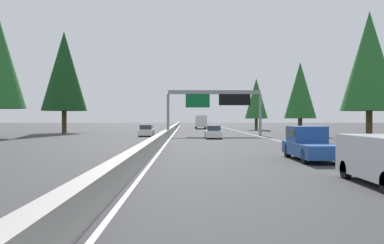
{
  "coord_description": "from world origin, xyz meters",
  "views": [
    {
      "loc": [
        -2.41,
        -2.01,
        2.3
      ],
      "look_at": [
        54.84,
        -2.89,
        1.82
      ],
      "focal_mm": 40.23,
      "sensor_mm": 36.0,
      "label": 1
    }
  ],
  "objects_px": {
    "oncoming_near": "(146,131)",
    "conifer_right_near": "(369,61)",
    "box_truck_distant_a": "(201,121)",
    "sedan_mid_center": "(213,132)",
    "conifer_right_mid": "(300,90)",
    "conifer_left_mid": "(64,71)",
    "sign_gantry_overhead": "(216,100)",
    "conifer_right_far": "(256,99)",
    "pickup_near_center": "(310,143)"
  },
  "relations": [
    {
      "from": "oncoming_near",
      "to": "conifer_right_near",
      "type": "distance_m",
      "value": 28.05
    },
    {
      "from": "box_truck_distant_a",
      "to": "conifer_right_near",
      "type": "relative_size",
      "value": 0.59
    },
    {
      "from": "sedan_mid_center",
      "to": "box_truck_distant_a",
      "type": "relative_size",
      "value": 0.52
    },
    {
      "from": "oncoming_near",
      "to": "conifer_right_mid",
      "type": "relative_size",
      "value": 0.42
    },
    {
      "from": "oncoming_near",
      "to": "conifer_left_mid",
      "type": "xyz_separation_m",
      "value": [
        11.76,
        13.91,
        8.99
      ]
    },
    {
      "from": "sedan_mid_center",
      "to": "box_truck_distant_a",
      "type": "bearing_deg",
      "value": -0.29
    },
    {
      "from": "sedan_mid_center",
      "to": "conifer_right_near",
      "type": "distance_m",
      "value": 19.39
    },
    {
      "from": "conifer_right_mid",
      "to": "sign_gantry_overhead",
      "type": "bearing_deg",
      "value": 110.17
    },
    {
      "from": "sign_gantry_overhead",
      "to": "conifer_left_mid",
      "type": "relative_size",
      "value": 0.8
    },
    {
      "from": "sign_gantry_overhead",
      "to": "conifer_right_near",
      "type": "bearing_deg",
      "value": -118.29
    },
    {
      "from": "conifer_left_mid",
      "to": "oncoming_near",
      "type": "bearing_deg",
      "value": -130.21
    },
    {
      "from": "sign_gantry_overhead",
      "to": "conifer_right_near",
      "type": "distance_m",
      "value": 19.43
    },
    {
      "from": "conifer_right_far",
      "to": "conifer_left_mid",
      "type": "height_order",
      "value": "conifer_left_mid"
    },
    {
      "from": "oncoming_near",
      "to": "conifer_right_far",
      "type": "bearing_deg",
      "value": 147.6
    },
    {
      "from": "pickup_near_center",
      "to": "conifer_right_near",
      "type": "distance_m",
      "value": 29.23
    },
    {
      "from": "sign_gantry_overhead",
      "to": "pickup_near_center",
      "type": "xyz_separation_m",
      "value": [
        -33.51,
        -2.87,
        -3.9
      ]
    },
    {
      "from": "sedan_mid_center",
      "to": "oncoming_near",
      "type": "distance_m",
      "value": 10.36
    },
    {
      "from": "conifer_right_mid",
      "to": "conifer_left_mid",
      "type": "bearing_deg",
      "value": 81.14
    },
    {
      "from": "pickup_near_center",
      "to": "conifer_right_mid",
      "type": "relative_size",
      "value": 0.54
    },
    {
      "from": "conifer_right_near",
      "to": "conifer_right_mid",
      "type": "xyz_separation_m",
      "value": [
        13.63,
        4.18,
        -2.43
      ]
    },
    {
      "from": "conifer_right_far",
      "to": "oncoming_near",
      "type": "bearing_deg",
      "value": 147.6
    },
    {
      "from": "box_truck_distant_a",
      "to": "conifer_right_far",
      "type": "bearing_deg",
      "value": -132.63
    },
    {
      "from": "sign_gantry_overhead",
      "to": "pickup_near_center",
      "type": "height_order",
      "value": "sign_gantry_overhead"
    },
    {
      "from": "conifer_right_near",
      "to": "conifer_right_far",
      "type": "relative_size",
      "value": 1.4
    },
    {
      "from": "sign_gantry_overhead",
      "to": "conifer_left_mid",
      "type": "distance_m",
      "value": 25.58
    },
    {
      "from": "sign_gantry_overhead",
      "to": "box_truck_distant_a",
      "type": "distance_m",
      "value": 38.83
    },
    {
      "from": "box_truck_distant_a",
      "to": "sedan_mid_center",
      "type": "bearing_deg",
      "value": 179.71
    },
    {
      "from": "pickup_near_center",
      "to": "conifer_left_mid",
      "type": "height_order",
      "value": "conifer_left_mid"
    },
    {
      "from": "sign_gantry_overhead",
      "to": "conifer_right_mid",
      "type": "relative_size",
      "value": 1.21
    },
    {
      "from": "oncoming_near",
      "to": "conifer_left_mid",
      "type": "height_order",
      "value": "conifer_left_mid"
    },
    {
      "from": "sign_gantry_overhead",
      "to": "conifer_right_far",
      "type": "relative_size",
      "value": 1.23
    },
    {
      "from": "pickup_near_center",
      "to": "box_truck_distant_a",
      "type": "bearing_deg",
      "value": 2.75
    },
    {
      "from": "sedan_mid_center",
      "to": "conifer_right_mid",
      "type": "relative_size",
      "value": 0.42
    },
    {
      "from": "conifer_right_far",
      "to": "conifer_left_mid",
      "type": "bearing_deg",
      "value": 119.27
    },
    {
      "from": "conifer_right_mid",
      "to": "box_truck_distant_a",
      "type": "bearing_deg",
      "value": 21.13
    },
    {
      "from": "box_truck_distant_a",
      "to": "conifer_right_mid",
      "type": "height_order",
      "value": "conifer_right_mid"
    },
    {
      "from": "pickup_near_center",
      "to": "sedan_mid_center",
      "type": "height_order",
      "value": "pickup_near_center"
    },
    {
      "from": "conifer_right_mid",
      "to": "conifer_right_far",
      "type": "xyz_separation_m",
      "value": [
        24.13,
        2.37,
        -0.08
      ]
    },
    {
      "from": "conifer_right_near",
      "to": "conifer_right_far",
      "type": "distance_m",
      "value": 38.41
    },
    {
      "from": "box_truck_distant_a",
      "to": "conifer_right_near",
      "type": "height_order",
      "value": "conifer_right_near"
    },
    {
      "from": "conifer_right_far",
      "to": "conifer_right_near",
      "type": "bearing_deg",
      "value": -170.16
    },
    {
      "from": "sign_gantry_overhead",
      "to": "conifer_left_mid",
      "type": "bearing_deg",
      "value": 66.15
    },
    {
      "from": "sedan_mid_center",
      "to": "box_truck_distant_a",
      "type": "xyz_separation_m",
      "value": [
        46.58,
        -0.24,
        0.93
      ]
    },
    {
      "from": "oncoming_near",
      "to": "conifer_left_mid",
      "type": "relative_size",
      "value": 0.28
    },
    {
      "from": "box_truck_distant_a",
      "to": "conifer_left_mid",
      "type": "xyz_separation_m",
      "value": [
        -28.53,
        22.37,
        8.06
      ]
    },
    {
      "from": "box_truck_distant_a",
      "to": "oncoming_near",
      "type": "relative_size",
      "value": 1.93
    },
    {
      "from": "oncoming_near",
      "to": "conifer_left_mid",
      "type": "bearing_deg",
      "value": -130.21
    },
    {
      "from": "sedan_mid_center",
      "to": "conifer_right_far",
      "type": "distance_m",
      "value": 38.68
    },
    {
      "from": "sedan_mid_center",
      "to": "conifer_right_mid",
      "type": "height_order",
      "value": "conifer_right_mid"
    },
    {
      "from": "box_truck_distant_a",
      "to": "conifer_right_near",
      "type": "xyz_separation_m",
      "value": [
        -47.71,
        -17.35,
        7.17
      ]
    }
  ]
}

